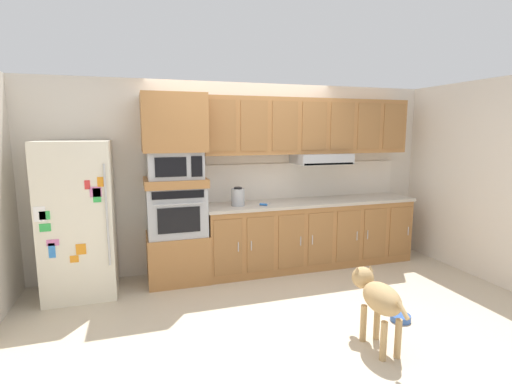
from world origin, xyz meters
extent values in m
plane|color=beige|center=(0.00, 0.00, 0.00)|extent=(9.60, 9.60, 0.00)
cube|color=beige|center=(0.00, 1.11, 1.25)|extent=(6.20, 0.12, 2.50)
cube|color=silver|center=(2.80, 0.00, 1.25)|extent=(0.12, 7.10, 2.50)
cube|color=silver|center=(-2.05, 0.68, 0.88)|extent=(0.76, 0.70, 1.76)
cylinder|color=silver|center=(-1.72, 0.31, 0.98)|extent=(0.02, 0.02, 1.10)
cube|color=green|center=(-2.32, 0.33, 0.89)|extent=(0.11, 0.01, 0.08)
cube|color=green|center=(-2.31, 0.33, 1.02)|extent=(0.10, 0.01, 0.09)
cube|color=red|center=(-1.89, 0.33, 1.31)|extent=(0.05, 0.01, 0.09)
cube|color=orange|center=(-1.75, 0.33, 1.34)|extent=(0.08, 0.01, 0.10)
cube|color=#337FDB|center=(-2.27, 0.33, 0.64)|extent=(0.06, 0.01, 0.16)
cube|color=orange|center=(-2.07, 0.33, 0.53)|extent=(0.09, 0.01, 0.07)
cube|color=pink|center=(-2.26, 0.33, 0.72)|extent=(0.12, 0.01, 0.07)
cube|color=white|center=(-2.36, 0.33, 1.03)|extent=(0.11, 0.01, 0.16)
cube|color=green|center=(-1.80, 0.33, 1.20)|extent=(0.08, 0.01, 0.15)
cube|color=orange|center=(-2.00, 0.33, 0.63)|extent=(0.10, 0.01, 0.11)
cube|color=pink|center=(-1.82, 0.33, 1.24)|extent=(0.11, 0.01, 0.11)
cube|color=#A8703D|center=(-0.95, 0.75, 0.30)|extent=(0.74, 0.62, 0.60)
cube|color=#A8AAAF|center=(-0.95, 0.75, 0.90)|extent=(0.70, 0.58, 0.60)
cube|color=black|center=(-0.95, 0.45, 0.84)|extent=(0.49, 0.01, 0.30)
cube|color=black|center=(-0.95, 0.45, 1.14)|extent=(0.59, 0.01, 0.09)
cylinder|color=#A8AAAF|center=(-0.95, 0.43, 1.03)|extent=(0.56, 0.02, 0.02)
cube|color=#A8703D|center=(-0.95, 0.75, 1.25)|extent=(0.74, 0.62, 0.10)
cube|color=#A8AAAF|center=(-0.95, 0.75, 1.46)|extent=(0.64, 0.53, 0.32)
cube|color=black|center=(-1.02, 0.48, 1.46)|extent=(0.35, 0.01, 0.22)
cube|color=black|center=(-0.72, 0.48, 1.46)|extent=(0.13, 0.01, 0.24)
cube|color=#A8703D|center=(-0.95, 0.75, 1.96)|extent=(0.74, 0.62, 0.68)
cube|color=#A8703D|center=(0.88, 0.75, 0.44)|extent=(2.93, 0.60, 0.88)
cube|color=#9A6738|center=(-0.37, 0.44, 0.46)|extent=(0.35, 0.01, 0.70)
cylinder|color=#BCBCC1|center=(-0.24, 0.43, 0.46)|extent=(0.01, 0.01, 0.12)
cube|color=#9A6738|center=(0.05, 0.44, 0.46)|extent=(0.35, 0.01, 0.70)
cylinder|color=#BCBCC1|center=(-0.08, 0.43, 0.46)|extent=(0.01, 0.01, 0.12)
cube|color=#9A6738|center=(0.47, 0.44, 0.46)|extent=(0.35, 0.01, 0.70)
cylinder|color=#BCBCC1|center=(0.59, 0.43, 0.46)|extent=(0.01, 0.01, 0.12)
cube|color=#9A6738|center=(0.88, 0.44, 0.46)|extent=(0.35, 0.01, 0.70)
cylinder|color=#BCBCC1|center=(0.76, 0.43, 0.46)|extent=(0.01, 0.01, 0.12)
cube|color=#9A6738|center=(1.30, 0.44, 0.46)|extent=(0.35, 0.01, 0.70)
cylinder|color=#BCBCC1|center=(1.43, 0.43, 0.46)|extent=(0.01, 0.01, 0.12)
cube|color=#9A6738|center=(1.72, 0.44, 0.46)|extent=(0.35, 0.01, 0.70)
cylinder|color=#BCBCC1|center=(1.59, 0.43, 0.46)|extent=(0.01, 0.01, 0.12)
cube|color=#9A6738|center=(2.14, 0.44, 0.46)|extent=(0.35, 0.01, 0.70)
cylinder|color=#BCBCC1|center=(2.26, 0.43, 0.46)|extent=(0.01, 0.01, 0.12)
cube|color=#BCB2A3|center=(0.88, 0.75, 0.90)|extent=(2.97, 0.64, 0.04)
cube|color=silver|center=(0.88, 1.04, 1.17)|extent=(2.97, 0.02, 0.50)
cube|color=#A8703D|center=(0.88, 0.88, 1.93)|extent=(2.93, 0.34, 0.74)
cube|color=#A8AAAF|center=(1.05, 0.81, 1.49)|extent=(0.76, 0.48, 0.14)
cube|color=black|center=(1.05, 0.59, 1.43)|extent=(0.72, 0.04, 0.02)
cube|color=#9A6738|center=(-0.37, 0.70, 1.93)|extent=(0.35, 0.01, 0.63)
cube|color=#9A6738|center=(0.05, 0.70, 1.93)|extent=(0.35, 0.01, 0.63)
cube|color=#9A6738|center=(0.47, 0.70, 1.93)|extent=(0.35, 0.01, 0.63)
cube|color=#9A6738|center=(0.88, 0.70, 1.93)|extent=(0.35, 0.01, 0.63)
cube|color=#9A6738|center=(1.30, 0.70, 1.93)|extent=(0.35, 0.01, 0.63)
cube|color=#9A6738|center=(1.72, 0.70, 1.93)|extent=(0.35, 0.01, 0.63)
cube|color=#9A6738|center=(2.14, 0.70, 1.93)|extent=(0.35, 0.01, 0.63)
cylinder|color=blue|center=(0.14, 0.61, 0.93)|extent=(0.10, 0.08, 0.03)
cylinder|color=silver|center=(0.21, 0.69, 0.93)|extent=(0.10, 0.08, 0.01)
cylinder|color=#A8AAAF|center=(-0.17, 0.70, 1.03)|extent=(0.17, 0.17, 0.22)
cylinder|color=black|center=(-0.17, 0.70, 1.15)|extent=(0.10, 0.10, 0.02)
ellipsoid|color=tan|center=(0.53, -1.36, 0.46)|extent=(0.26, 0.44, 0.25)
sphere|color=tan|center=(0.54, -1.06, 0.53)|extent=(0.20, 0.20, 0.20)
ellipsoid|color=olive|center=(0.55, -0.96, 0.51)|extent=(0.08, 0.11, 0.07)
cone|color=tan|center=(0.47, -1.07, 0.62)|extent=(0.06, 0.06, 0.06)
cone|color=tan|center=(0.61, -1.07, 0.62)|extent=(0.06, 0.06, 0.06)
cylinder|color=tan|center=(0.53, -1.64, 0.49)|extent=(0.04, 0.14, 0.11)
cylinder|color=tan|center=(0.47, -1.21, 0.17)|extent=(0.06, 0.06, 0.34)
cylinder|color=tan|center=(0.61, -1.21, 0.17)|extent=(0.06, 0.06, 0.34)
cylinder|color=tan|center=(0.46, -1.51, 0.17)|extent=(0.06, 0.06, 0.34)
cylinder|color=tan|center=(0.60, -1.52, 0.17)|extent=(0.06, 0.06, 0.34)
cylinder|color=#3359A5|center=(1.04, -1.00, 0.03)|extent=(0.20, 0.20, 0.06)
cylinder|color=brown|center=(1.04, -1.00, 0.04)|extent=(0.15, 0.15, 0.03)
camera|label=1|loc=(-1.41, -3.95, 1.87)|focal=26.82mm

